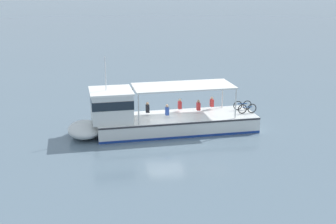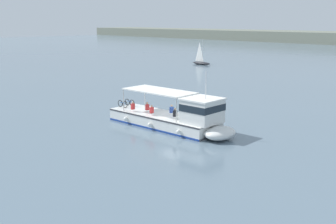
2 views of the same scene
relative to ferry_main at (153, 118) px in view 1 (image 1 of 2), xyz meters
The scene contains 2 objects.
ground_plane 1.39m from the ferry_main, 138.45° to the left, with size 400.00×400.00×0.00m, color slate.
ferry_main is the anchor object (origin of this frame).
Camera 1 is at (4.28, 28.50, 10.09)m, focal length 48.78 mm.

